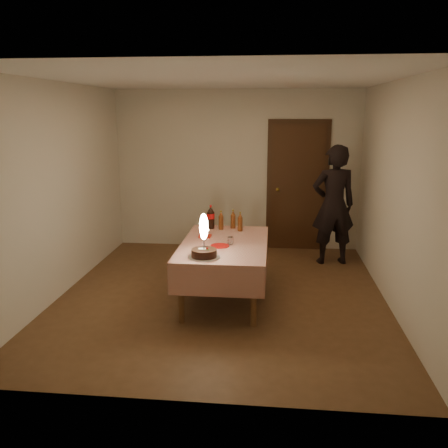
{
  "coord_description": "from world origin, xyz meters",
  "views": [
    {
      "loc": [
        0.61,
        -5.53,
        2.24
      ],
      "look_at": [
        0.04,
        -0.13,
        0.95
      ],
      "focal_mm": 38.0,
      "sensor_mm": 36.0,
      "label": 1
    }
  ],
  "objects_px": {
    "clear_cup": "(230,241)",
    "red_cup": "(204,234)",
    "amber_bottle_right": "(240,222)",
    "birthday_cake": "(204,247)",
    "dining_table": "(224,250)",
    "red_plate": "(220,246)",
    "photographer": "(333,205)",
    "amber_bottle_mid": "(233,219)",
    "amber_bottle_left": "(221,221)",
    "cola_bottle": "(211,217)"
  },
  "relations": [
    {
      "from": "red_plate",
      "to": "red_cup",
      "type": "relative_size",
      "value": 2.2
    },
    {
      "from": "cola_bottle",
      "to": "amber_bottle_mid",
      "type": "relative_size",
      "value": 1.25
    },
    {
      "from": "clear_cup",
      "to": "amber_bottle_left",
      "type": "distance_m",
      "value": 0.75
    },
    {
      "from": "birthday_cake",
      "to": "clear_cup",
      "type": "distance_m",
      "value": 0.59
    },
    {
      "from": "amber_bottle_left",
      "to": "amber_bottle_mid",
      "type": "xyz_separation_m",
      "value": [
        0.15,
        0.08,
        0.0
      ]
    },
    {
      "from": "red_cup",
      "to": "cola_bottle",
      "type": "distance_m",
      "value": 0.53
    },
    {
      "from": "clear_cup",
      "to": "amber_bottle_left",
      "type": "relative_size",
      "value": 0.35
    },
    {
      "from": "birthday_cake",
      "to": "amber_bottle_mid",
      "type": "height_order",
      "value": "birthday_cake"
    },
    {
      "from": "dining_table",
      "to": "photographer",
      "type": "xyz_separation_m",
      "value": [
        1.46,
        1.57,
        0.28
      ]
    },
    {
      "from": "clear_cup",
      "to": "amber_bottle_right",
      "type": "bearing_deg",
      "value": 84.22
    },
    {
      "from": "clear_cup",
      "to": "amber_bottle_mid",
      "type": "xyz_separation_m",
      "value": [
        -0.04,
        0.81,
        0.07
      ]
    },
    {
      "from": "clear_cup",
      "to": "amber_bottle_right",
      "type": "xyz_separation_m",
      "value": [
        0.07,
        0.66,
        0.07
      ]
    },
    {
      "from": "amber_bottle_mid",
      "to": "photographer",
      "type": "relative_size",
      "value": 0.14
    },
    {
      "from": "red_plate",
      "to": "clear_cup",
      "type": "relative_size",
      "value": 2.44
    },
    {
      "from": "red_cup",
      "to": "cola_bottle",
      "type": "height_order",
      "value": "cola_bottle"
    },
    {
      "from": "birthday_cake",
      "to": "clear_cup",
      "type": "xyz_separation_m",
      "value": [
        0.24,
        0.53,
        -0.07
      ]
    },
    {
      "from": "red_plate",
      "to": "amber_bottle_left",
      "type": "xyz_separation_m",
      "value": [
        -0.08,
        0.81,
        0.11
      ]
    },
    {
      "from": "red_cup",
      "to": "amber_bottle_right",
      "type": "height_order",
      "value": "amber_bottle_right"
    },
    {
      "from": "clear_cup",
      "to": "amber_bottle_mid",
      "type": "relative_size",
      "value": 0.35
    },
    {
      "from": "amber_bottle_mid",
      "to": "clear_cup",
      "type": "bearing_deg",
      "value": -87.21
    },
    {
      "from": "birthday_cake",
      "to": "amber_bottle_right",
      "type": "xyz_separation_m",
      "value": [
        0.3,
        1.19,
        -0.0
      ]
    },
    {
      "from": "photographer",
      "to": "dining_table",
      "type": "bearing_deg",
      "value": -132.91
    },
    {
      "from": "dining_table",
      "to": "red_plate",
      "type": "distance_m",
      "value": 0.19
    },
    {
      "from": "red_plate",
      "to": "clear_cup",
      "type": "bearing_deg",
      "value": 36.05
    },
    {
      "from": "clear_cup",
      "to": "photographer",
      "type": "relative_size",
      "value": 0.05
    },
    {
      "from": "red_cup",
      "to": "clear_cup",
      "type": "distance_m",
      "value": 0.43
    },
    {
      "from": "dining_table",
      "to": "cola_bottle",
      "type": "height_order",
      "value": "cola_bottle"
    },
    {
      "from": "cola_bottle",
      "to": "amber_bottle_right",
      "type": "distance_m",
      "value": 0.42
    },
    {
      "from": "birthday_cake",
      "to": "photographer",
      "type": "bearing_deg",
      "value": 53.4
    },
    {
      "from": "birthday_cake",
      "to": "red_cup",
      "type": "bearing_deg",
      "value": 98.43
    },
    {
      "from": "red_cup",
      "to": "amber_bottle_mid",
      "type": "height_order",
      "value": "amber_bottle_mid"
    },
    {
      "from": "cola_bottle",
      "to": "photographer",
      "type": "relative_size",
      "value": 0.18
    },
    {
      "from": "clear_cup",
      "to": "photographer",
      "type": "xyz_separation_m",
      "value": [
        1.38,
        1.65,
        0.14
      ]
    },
    {
      "from": "amber_bottle_mid",
      "to": "photographer",
      "type": "bearing_deg",
      "value": 30.56
    },
    {
      "from": "red_cup",
      "to": "amber_bottle_mid",
      "type": "bearing_deg",
      "value": 61.01
    },
    {
      "from": "amber_bottle_left",
      "to": "amber_bottle_mid",
      "type": "distance_m",
      "value": 0.18
    },
    {
      "from": "dining_table",
      "to": "amber_bottle_left",
      "type": "distance_m",
      "value": 0.69
    },
    {
      "from": "amber_bottle_left",
      "to": "amber_bottle_right",
      "type": "bearing_deg",
      "value": -13.84
    },
    {
      "from": "dining_table",
      "to": "amber_bottle_left",
      "type": "relative_size",
      "value": 6.75
    },
    {
      "from": "clear_cup",
      "to": "amber_bottle_left",
      "type": "bearing_deg",
      "value": 104.95
    },
    {
      "from": "amber_bottle_mid",
      "to": "red_plate",
      "type": "bearing_deg",
      "value": -94.85
    },
    {
      "from": "amber_bottle_mid",
      "to": "photographer",
      "type": "xyz_separation_m",
      "value": [
        1.42,
        0.84,
        0.06
      ]
    },
    {
      "from": "dining_table",
      "to": "birthday_cake",
      "type": "xyz_separation_m",
      "value": [
        -0.16,
        -0.61,
        0.21
      ]
    },
    {
      "from": "amber_bottle_right",
      "to": "amber_bottle_mid",
      "type": "xyz_separation_m",
      "value": [
        -0.11,
        0.15,
        0.0
      ]
    },
    {
      "from": "dining_table",
      "to": "red_plate",
      "type": "height_order",
      "value": "red_plate"
    },
    {
      "from": "clear_cup",
      "to": "red_cup",
      "type": "bearing_deg",
      "value": 145.23
    },
    {
      "from": "dining_table",
      "to": "amber_bottle_right",
      "type": "bearing_deg",
      "value": 75.97
    },
    {
      "from": "amber_bottle_right",
      "to": "amber_bottle_mid",
      "type": "bearing_deg",
      "value": 125.69
    },
    {
      "from": "amber_bottle_left",
      "to": "photographer",
      "type": "distance_m",
      "value": 1.83
    },
    {
      "from": "red_cup",
      "to": "amber_bottle_left",
      "type": "distance_m",
      "value": 0.51
    }
  ]
}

